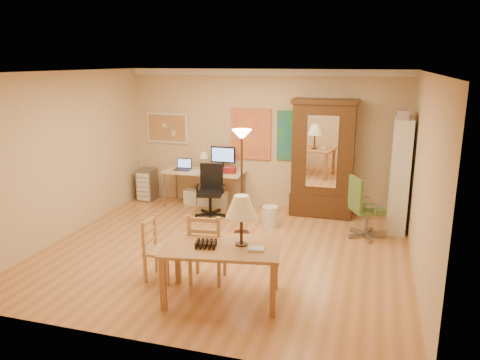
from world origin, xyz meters
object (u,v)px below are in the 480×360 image
(dining_table, at_px, (229,235))
(computer_desk, at_px, (207,184))
(office_chair_black, at_px, (211,202))
(office_chair_green, at_px, (364,221))
(bookshelf, at_px, (399,175))
(armoire, at_px, (323,166))

(dining_table, height_order, computer_desk, dining_table)
(computer_desk, bearing_deg, office_chair_black, -63.24)
(office_chair_green, height_order, bookshelf, bookshelf)
(office_chair_green, xyz_separation_m, armoire, (-0.82, 0.99, 0.67))
(dining_table, distance_m, office_chair_green, 3.07)
(armoire, bearing_deg, computer_desk, -177.94)
(office_chair_black, bearing_deg, armoire, 18.39)
(computer_desk, relative_size, office_chair_green, 1.55)
(dining_table, relative_size, computer_desk, 0.96)
(office_chair_green, bearing_deg, dining_table, -120.06)
(computer_desk, height_order, bookshelf, bookshelf)
(computer_desk, distance_m, bookshelf, 3.69)
(dining_table, bearing_deg, armoire, 79.11)
(computer_desk, bearing_deg, bookshelf, -5.62)
(office_chair_black, bearing_deg, office_chair_green, -6.66)
(dining_table, distance_m, armoire, 3.68)
(dining_table, distance_m, office_chair_black, 3.27)
(armoire, relative_size, bookshelf, 1.13)
(computer_desk, distance_m, office_chair_black, 0.68)
(dining_table, height_order, office_chair_green, dining_table)
(dining_table, distance_m, bookshelf, 3.77)
(computer_desk, height_order, office_chair_black, computer_desk)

